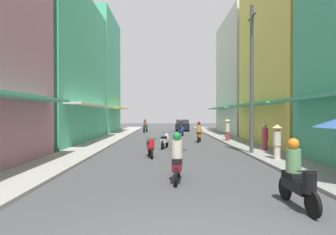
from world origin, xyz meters
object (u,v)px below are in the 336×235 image
motorbike_black (297,177)px  pedestrian_midway (277,141)px  motorbike_red (150,147)px  motorbike_blue (181,129)px  parked_car (183,125)px  pedestrian_foreground (265,135)px  motorbike_white (165,140)px  motorbike_maroon (177,159)px  motorbike_green (145,126)px  motorbike_orange (199,133)px  pedestrian_crossing (227,129)px  utility_pole (252,79)px

motorbike_black → pedestrian_midway: 6.38m
motorbike_red → motorbike_blue: bearing=80.5°
parked_car → pedestrian_foreground: 20.49m
motorbike_white → motorbike_maroon: bearing=-87.2°
motorbike_black → motorbike_green: bearing=101.7°
motorbike_black → parked_car: bearing=91.7°
motorbike_orange → parked_car: size_ratio=0.42×
motorbike_green → motorbike_white: bearing=-81.1°
motorbike_red → motorbike_black: motorbike_black is taller
motorbike_green → parked_car: 5.56m
motorbike_orange → parked_car: motorbike_orange is taller
motorbike_maroon → motorbike_orange: bearing=80.0°
motorbike_maroon → pedestrian_foreground: 8.52m
pedestrian_foreground → pedestrian_midway: 3.22m
motorbike_white → pedestrian_crossing: (4.76, 3.71, 0.49)m
motorbike_green → pedestrian_foreground: size_ratio=1.06×
pedestrian_foreground → motorbike_green: bearing=115.1°
pedestrian_midway → motorbike_black: bearing=-108.1°
motorbike_black → motorbike_blue: (-1.50, 21.19, 0.00)m
motorbike_black → pedestrian_crossing: bearing=83.5°
motorbike_white → motorbike_orange: (2.61, 3.83, 0.20)m
motorbike_maroon → pedestrian_foreground: (5.22, 6.74, 0.25)m
motorbike_black → pedestrian_foreground: (2.56, 9.22, 0.25)m
motorbike_black → utility_pole: utility_pole is taller
pedestrian_midway → motorbike_green: bearing=110.1°
motorbike_white → utility_pole: 6.44m
pedestrian_foreground → pedestrian_crossing: bearing=98.9°
motorbike_red → motorbike_maroon: size_ratio=1.00×
motorbike_orange → utility_pole: 7.79m
motorbike_red → motorbike_black: size_ratio=0.99×
utility_pole → motorbike_red: bearing=-172.5°
motorbike_maroon → pedestrian_midway: bearing=37.7°
motorbike_maroon → pedestrian_foreground: bearing=52.3°
motorbike_blue → motorbike_maroon: bearing=-93.5°
motorbike_white → motorbike_blue: 10.20m
motorbike_blue → motorbike_black: bearing=-86.0°
motorbike_orange → pedestrian_foreground: pedestrian_foreground is taller
motorbike_blue → pedestrian_crossing: bearing=-63.4°
motorbike_red → motorbike_green: bearing=95.0°
motorbike_blue → parked_car: bearing=85.6°
pedestrian_midway → utility_pole: 3.73m
motorbike_red → utility_pole: size_ratio=0.23×
utility_pole → pedestrian_foreground: bearing=44.3°
motorbike_blue → pedestrian_foreground: size_ratio=1.07×
motorbike_blue → pedestrian_midway: pedestrian_midway is taller
motorbike_white → pedestrian_midway: size_ratio=1.06×
motorbike_green → pedestrian_foreground: pedestrian_foreground is taller
utility_pole → motorbike_green: bearing=110.9°
motorbike_white → motorbike_blue: bearing=81.1°
motorbike_maroon → utility_pole: size_ratio=0.23×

